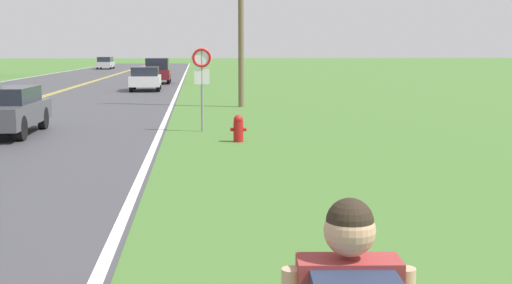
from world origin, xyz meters
TOP-DOWN VIEW (x-y plane):
  - fire_hydrant at (8.97, 17.35)m, footprint 0.42×0.26m
  - traffic_sign at (8.06, 19.62)m, footprint 0.60×0.10m
  - car_dark_grey_sedan_approaching at (2.43, 19.33)m, footprint 1.88×4.15m
  - car_white_hatchback_mid_near at (4.92, 39.32)m, footprint 1.82×3.95m
  - car_maroon_suv_mid_far at (5.16, 47.70)m, footprint 1.80×3.98m
  - car_silver_van_receding at (-3.61, 84.95)m, footprint 1.84×4.88m

SIDE VIEW (x-z plane):
  - fire_hydrant at x=8.97m, z-range 0.01..0.71m
  - car_dark_grey_sedan_approaching at x=2.43m, z-range 0.05..1.39m
  - car_white_hatchback_mid_near at x=4.92m, z-range 0.07..1.48m
  - car_silver_van_receding at x=-3.61m, z-range 0.04..1.59m
  - car_maroon_suv_mid_far at x=5.16m, z-range 0.04..1.87m
  - traffic_sign at x=8.06m, z-range 0.62..3.08m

